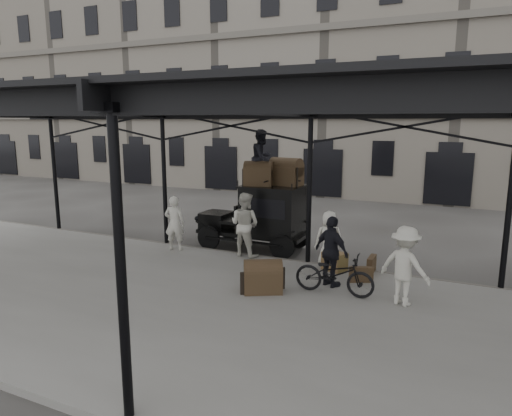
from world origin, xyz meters
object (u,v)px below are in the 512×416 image
at_px(steamer_trunk_roof_near, 259,175).
at_px(steamer_trunk_platform, 263,278).
at_px(taxi, 264,214).
at_px(bicycle, 334,274).
at_px(porter_left, 175,223).
at_px(porter_official, 332,252).

height_order(steamer_trunk_roof_near, steamer_trunk_platform, steamer_trunk_roof_near).
distance_m(taxi, bicycle, 4.59).
bearing_deg(steamer_trunk_platform, porter_left, 123.71).
bearing_deg(bicycle, steamer_trunk_platform, 109.71).
xyz_separation_m(porter_official, bicycle, (0.21, -0.48, -0.39)).
distance_m(bicycle, steamer_trunk_platform, 1.70).
bearing_deg(steamer_trunk_roof_near, bicycle, -54.15).
distance_m(taxi, steamer_trunk_roof_near, 1.33).
bearing_deg(porter_left, bicycle, 147.12).
relative_size(porter_official, steamer_trunk_roof_near, 2.00).
height_order(porter_left, bicycle, porter_left).
distance_m(taxi, porter_left, 2.89).
bearing_deg(taxi, bicycle, -44.64).
xyz_separation_m(porter_official, steamer_trunk_platform, (-1.37, -1.08, -0.55)).
xyz_separation_m(porter_left, porter_official, (5.39, -1.07, 0.01)).
relative_size(taxi, bicycle, 1.93).
height_order(taxi, steamer_trunk_platform, taxi).
bearing_deg(taxi, porter_left, -145.03).
bearing_deg(porter_official, bicycle, 142.31).
relative_size(steamer_trunk_roof_near, steamer_trunk_platform, 0.97).
distance_m(porter_left, porter_official, 5.49).
bearing_deg(steamer_trunk_roof_near, steamer_trunk_platform, -76.38).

